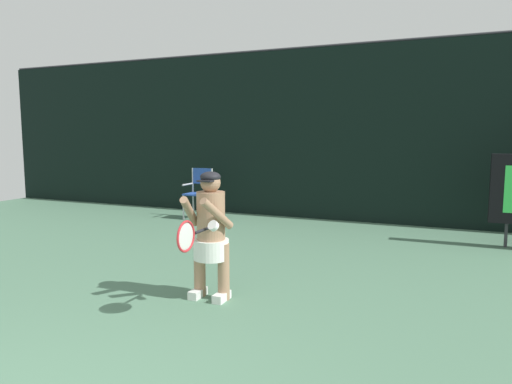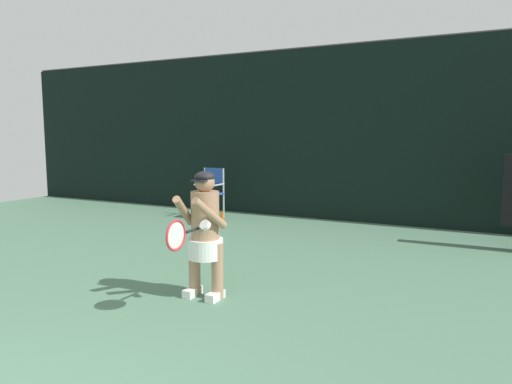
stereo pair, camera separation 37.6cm
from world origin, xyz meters
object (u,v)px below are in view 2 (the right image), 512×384
umpire_chair (211,190)px  water_bottle (222,217)px  tennis_racket (177,235)px  tennis_player (205,231)px

umpire_chair → water_bottle: 0.85m
water_bottle → umpire_chair: bearing=141.9°
tennis_racket → tennis_player: bearing=96.0°
umpire_chair → tennis_player: (2.64, -4.30, 0.13)m
water_bottle → tennis_player: 4.45m
tennis_racket → umpire_chair: bearing=118.0°
umpire_chair → tennis_player: 5.05m
water_bottle → tennis_racket: size_ratio=0.44×
water_bottle → tennis_player: bearing=-61.6°
umpire_chair → tennis_racket: 5.61m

